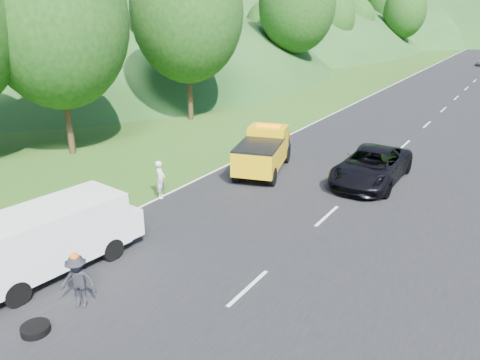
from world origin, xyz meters
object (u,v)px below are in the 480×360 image
Objects in this scene: tow_truck at (264,151)px; woman at (162,197)px; spare_tire at (36,333)px; passing_suv at (370,182)px; white_van at (51,236)px; child at (124,230)px; worker at (81,307)px; suitcase at (124,202)px.

tow_truck reaches higher than woman.
passing_suv is at bearing 76.18° from spare_tire.
tow_truck is 5.85m from woman.
white_van is 6.58m from woman.
spare_tire is (2.41, -5.42, 0.00)m from child.
child is at bearing 94.68° from worker.
passing_suv is at bearing 70.88° from child.
tow_truck is 3.32× the size of woman.
tow_truck is 7.61m from suitcase.
passing_suv is at bearing -0.96° from tow_truck.
tow_truck is at bearing -52.06° from woman.
worker is (2.49, -4.04, 0.00)m from child.
tow_truck reaches higher than suitcase.
passing_suv is at bearing 71.76° from white_van.
spare_tire is (2.13, -2.24, -1.22)m from white_van.
woman reaches higher than passing_suv.
woman is 9.21m from spare_tire.
child is 1.99m from suitcase.
passing_suv is (6.19, 9.95, 0.00)m from child.
white_van is at bearing -115.03° from passing_suv.
spare_tire is (1.28, -13.96, -1.09)m from tow_truck.
worker is (2.22, -0.85, -1.22)m from white_van.
tow_truck reaches higher than white_van.
woman is 0.29× the size of passing_suv.
suitcase reaches higher than spare_tire.
white_van is 8.57× the size of spare_tire.
worker is at bearing -54.54° from suitcase.
spare_tire is (3.33, -8.59, 0.00)m from woman.
child is at bearing -114.21° from tow_truck.
white_van is (-0.86, -11.72, 0.13)m from tow_truck.
worker is at bearing -15.06° from white_van.
passing_suv reaches higher than worker.
spare_tire is at bearing -101.42° from tow_truck.
woman is 3.29m from child.
woman is 1.04× the size of worker.
white_van is 9.77× the size of suitcase.
passing_suv is (7.11, 6.79, 0.00)m from woman.
passing_suv is (7.57, 8.56, -0.32)m from suitcase.
white_van reaches higher than child.
tow_truck is at bearing 95.20° from child.
passing_suv is (5.92, 13.14, -1.22)m from white_van.
white_van is 3.80× the size of woman.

